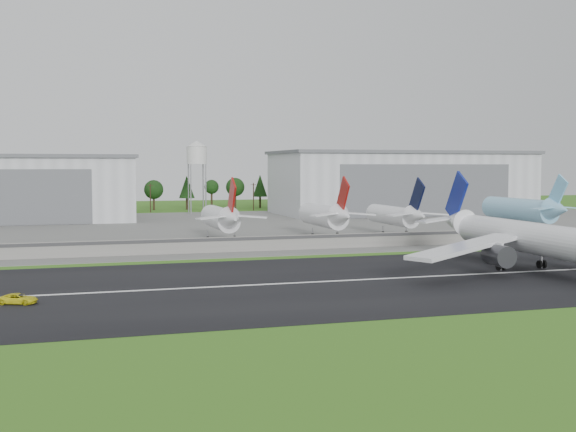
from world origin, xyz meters
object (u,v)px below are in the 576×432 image
object	(u,v)px
main_airliner	(534,246)
parked_jet_red_a	(222,218)
ground_vehicle	(18,299)
parked_jet_skyblue	(525,209)
parked_jet_navy	(397,215)
parked_jet_red_b	(327,215)

from	to	relation	value
main_airliner	parked_jet_red_a	size ratio (longest dim) A/B	1.89
ground_vehicle	parked_jet_skyblue	xyz separation A→B (m)	(136.07, 77.77, 5.71)
main_airliner	parked_jet_skyblue	distance (m)	86.83
parked_jet_skyblue	ground_vehicle	bearing A→B (deg)	-150.25
main_airliner	ground_vehicle	xyz separation A→B (m)	(-87.64, -5.72, -4.06)
main_airliner	parked_jet_navy	xyz separation A→B (m)	(4.48, 66.96, 1.05)
parked_jet_red_b	parked_jet_navy	distance (m)	20.28
main_airliner	parked_jet_skyblue	xyz separation A→B (m)	(48.43, 72.05, 1.65)
parked_jet_red_b	parked_jet_navy	size ratio (longest dim) A/B	1.00
parked_jet_red_a	parked_jet_skyblue	xyz separation A→B (m)	(92.36, 5.06, 0.38)
ground_vehicle	parked_jet_red_b	size ratio (longest dim) A/B	0.17
parked_jet_navy	parked_jet_skyblue	distance (m)	44.24
parked_jet_red_b	ground_vehicle	bearing A→B (deg)	-134.65
main_airliner	parked_jet_red_b	xyz separation A→B (m)	(-15.80, 67.01, 1.39)
ground_vehicle	parked_jet_skyblue	size ratio (longest dim) A/B	0.14
parked_jet_skyblue	main_airliner	bearing A→B (deg)	-123.91
main_airliner	parked_jet_navy	world-z (taller)	main_airliner
parked_jet_red_a	main_airliner	bearing A→B (deg)	-56.75
main_airliner	ground_vehicle	size ratio (longest dim) A/B	11.21
parked_jet_red_a	parked_jet_red_b	world-z (taller)	parked_jet_red_b
parked_jet_navy	ground_vehicle	bearing A→B (deg)	-141.73
parked_jet_red_b	parked_jet_skyblue	xyz separation A→B (m)	(64.22, 5.04, 0.26)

